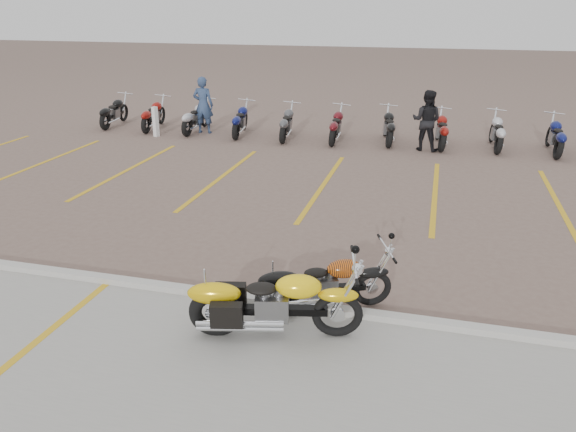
% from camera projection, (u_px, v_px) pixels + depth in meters
% --- Properties ---
extents(ground, '(100.00, 100.00, 0.00)m').
position_uv_depth(ground, '(279.00, 249.00, 10.33)').
color(ground, '#705B50').
rests_on(ground, ground).
extents(concrete_apron, '(60.00, 5.00, 0.01)m').
position_uv_depth(concrete_apron, '(169.00, 409.00, 6.27)').
color(concrete_apron, '#9E9B93').
rests_on(concrete_apron, ground).
extents(curb, '(60.00, 0.18, 0.12)m').
position_uv_depth(curb, '(243.00, 298.00, 8.51)').
color(curb, '#ADAAA3').
rests_on(curb, ground).
extents(parking_stripes, '(38.00, 5.50, 0.01)m').
position_uv_depth(parking_stripes, '(323.00, 185.00, 13.94)').
color(parking_stripes, gold).
rests_on(parking_stripes, ground).
extents(yellow_cruiser, '(2.31, 0.68, 0.96)m').
position_uv_depth(yellow_cruiser, '(272.00, 305.00, 7.49)').
color(yellow_cruiser, black).
rests_on(yellow_cruiser, ground).
extents(flame_cruiser, '(1.87, 0.94, 0.82)m').
position_uv_depth(flame_cruiser, '(322.00, 285.00, 8.15)').
color(flame_cruiser, black).
rests_on(flame_cruiser, ground).
extents(person_a, '(0.73, 0.50, 1.92)m').
position_uv_depth(person_a, '(203.00, 105.00, 19.18)').
color(person_a, navy).
rests_on(person_a, ground).
extents(person_b, '(1.01, 0.86, 1.83)m').
position_uv_depth(person_b, '(427.00, 121.00, 16.92)').
color(person_b, black).
rests_on(person_b, ground).
extents(bollard, '(0.19, 0.19, 1.00)m').
position_uv_depth(bollard, '(155.00, 122.00, 18.82)').
color(bollard, silver).
rests_on(bollard, ground).
extents(bg_bike_row, '(17.28, 2.04, 1.10)m').
position_uv_depth(bg_bike_row, '(336.00, 123.00, 18.33)').
color(bg_bike_row, black).
rests_on(bg_bike_row, ground).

